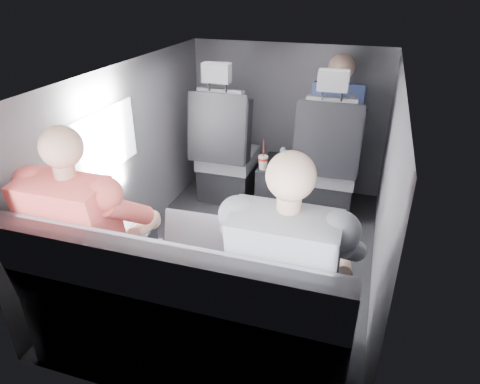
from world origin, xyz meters
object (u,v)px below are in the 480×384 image
(passenger_rear_right, at_px, (289,276))
(rear_bench, at_px, (185,324))
(center_console, at_px, (275,183))
(passenger_rear_left, at_px, (94,238))
(water_bottle, at_px, (283,157))
(front_seat_left, at_px, (226,158))
(front_seat_right, at_px, (327,171))
(passenger_front_right, at_px, (336,121))
(laptop_white, at_px, (105,223))
(soda_cup, at_px, (263,162))
(laptop_silver, at_px, (210,242))
(laptop_black, at_px, (293,254))

(passenger_rear_right, bearing_deg, rear_bench, -169.22)
(center_console, height_order, passenger_rear_left, passenger_rear_left)
(water_bottle, relative_size, passenger_rear_left, 0.13)
(front_seat_left, height_order, rear_bench, front_seat_left)
(front_seat_right, xyz_separation_m, passenger_front_right, (0.01, 0.26, 0.36))
(laptop_white, height_order, passenger_front_right, passenger_front_right)
(front_seat_right, height_order, passenger_front_right, passenger_front_right)
(laptop_white, xyz_separation_m, passenger_rear_left, (0.06, -0.19, 0.02))
(soda_cup, distance_m, laptop_white, 1.59)
(center_console, xyz_separation_m, rear_bench, (-0.00, -1.94, 0.11))
(water_bottle, bearing_deg, laptop_silver, -91.00)
(laptop_white, bearing_deg, rear_bench, -25.30)
(passenger_rear_right, height_order, passenger_front_right, passenger_front_right)
(rear_bench, bearing_deg, water_bottle, 87.86)
(passenger_rear_left, height_order, passenger_rear_right, passenger_rear_right)
(soda_cup, distance_m, laptop_black, 1.58)
(passenger_rear_left, xyz_separation_m, passenger_front_right, (0.99, 2.07, 0.10))
(passenger_rear_left, bearing_deg, passenger_rear_right, -0.00)
(laptop_white, relative_size, passenger_rear_left, 0.24)
(front_seat_right, height_order, water_bottle, front_seat_right)
(center_console, height_order, laptop_white, laptop_white)
(front_seat_right, relative_size, passenger_rear_right, 0.98)
(front_seat_right, distance_m, water_bottle, 0.39)
(passenger_rear_right, xyz_separation_m, passenger_front_right, (-0.03, 2.07, 0.10))
(soda_cup, bearing_deg, water_bottle, 41.88)
(laptop_silver, bearing_deg, front_seat_right, 76.02)
(front_seat_right, xyz_separation_m, passenger_rear_left, (-0.98, -1.81, 0.25))
(laptop_silver, height_order, passenger_rear_right, passenger_rear_right)
(laptop_silver, distance_m, passenger_rear_left, 0.60)
(center_console, xyz_separation_m, laptop_white, (-0.59, -1.66, 0.43))
(passenger_rear_right, distance_m, passenger_front_right, 2.07)
(passenger_rear_right, bearing_deg, passenger_front_right, 90.91)
(laptop_silver, height_order, passenger_front_right, passenger_front_right)
(soda_cup, bearing_deg, passenger_rear_left, -105.39)
(rear_bench, relative_size, laptop_silver, 4.07)
(laptop_white, distance_m, laptop_silver, 0.63)
(laptop_black, bearing_deg, front_seat_right, 90.75)
(laptop_silver, relative_size, passenger_rear_right, 0.30)
(laptop_silver, relative_size, laptop_black, 0.98)
(laptop_silver, bearing_deg, passenger_rear_right, -20.75)
(passenger_rear_left, bearing_deg, rear_bench, -10.02)
(water_bottle, distance_m, laptop_black, 1.66)
(passenger_front_right, bearing_deg, soda_cup, -144.04)
(water_bottle, bearing_deg, laptop_black, -76.02)
(front_seat_right, distance_m, soda_cup, 0.54)
(front_seat_left, xyz_separation_m, passenger_rear_left, (-0.08, -1.81, 0.25))
(center_console, xyz_separation_m, laptop_silver, (0.04, -1.68, 0.44))
(front_seat_left, distance_m, center_console, 0.49)
(front_seat_left, xyz_separation_m, laptop_white, (-0.14, -1.62, 0.23))
(laptop_silver, height_order, laptop_black, laptop_silver)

